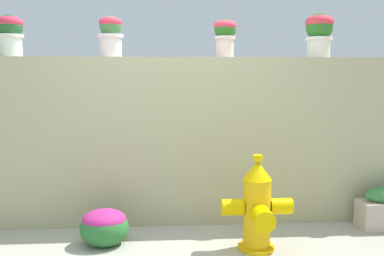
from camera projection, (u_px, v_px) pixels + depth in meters
The scene contains 7 objects.
stone_wall at pixel (169, 141), 4.44m from camera, with size 5.93×0.37×1.70m, color tan.
potted_plant_1 at pixel (10, 32), 4.16m from camera, with size 0.25×0.25×0.41m.
potted_plant_2 at pixel (111, 34), 4.30m from camera, with size 0.26×0.26×0.42m.
potted_plant_3 at pixel (225, 34), 4.34m from camera, with size 0.23×0.23×0.39m.
potted_plant_4 at pixel (319, 31), 4.42m from camera, with size 0.29×0.29×0.46m.
fire_hydrant at pixel (257, 208), 3.71m from camera, with size 0.62×0.49×0.84m.
flower_bush_left at pixel (104, 226), 3.86m from camera, with size 0.44×0.40×0.34m.
Camera 1 is at (-0.07, -3.15, 1.52)m, focal length 40.04 mm.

